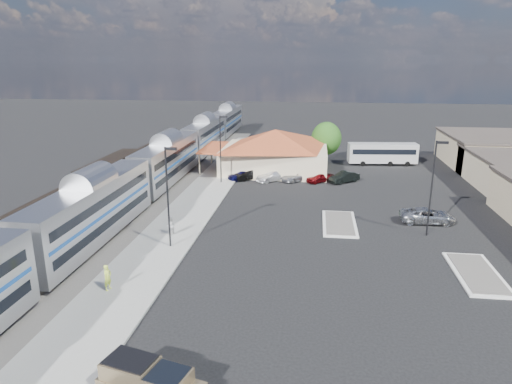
# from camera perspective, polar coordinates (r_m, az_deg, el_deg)

# --- Properties ---
(ground) EXTENTS (280.00, 280.00, 0.00)m
(ground) POSITION_cam_1_polar(r_m,az_deg,el_deg) (44.77, 5.35, -4.69)
(ground) COLOR black
(ground) RESTS_ON ground
(railbed) EXTENTS (16.00, 100.00, 0.12)m
(railbed) POSITION_cam_1_polar(r_m,az_deg,el_deg) (56.84, -15.95, -0.63)
(railbed) COLOR #4C4944
(railbed) RESTS_ON ground
(platform) EXTENTS (5.50, 92.00, 0.18)m
(platform) POSITION_cam_1_polar(r_m,az_deg,el_deg) (52.10, -7.67, -1.62)
(platform) COLOR gray
(platform) RESTS_ON ground
(passenger_train) EXTENTS (3.00, 104.00, 5.55)m
(passenger_train) POSITION_cam_1_polar(r_m,az_deg,el_deg) (61.66, -10.96, 3.70)
(passenger_train) COLOR silver
(passenger_train) RESTS_ON ground
(freight_cars) EXTENTS (2.80, 46.00, 4.00)m
(freight_cars) POSITION_cam_1_polar(r_m,az_deg,el_deg) (60.25, -17.59, 2.01)
(freight_cars) COLOR black
(freight_cars) RESTS_ON ground
(station_depot) EXTENTS (18.35, 12.24, 6.20)m
(station_depot) POSITION_cam_1_polar(r_m,az_deg,el_deg) (67.32, 2.36, 5.25)
(station_depot) COLOR beige
(station_depot) RESTS_ON ground
(traffic_island_south) EXTENTS (3.30, 7.50, 0.21)m
(traffic_island_south) POSITION_cam_1_polar(r_m,az_deg,el_deg) (46.67, 10.38, -3.87)
(traffic_island_south) COLOR silver
(traffic_island_south) RESTS_ON ground
(traffic_island_north) EXTENTS (3.30, 7.50, 0.21)m
(traffic_island_north) POSITION_cam_1_polar(r_m,az_deg,el_deg) (39.45, 25.89, -9.16)
(traffic_island_north) COLOR silver
(traffic_island_north) RESTS_ON ground
(lamp_plat_s) EXTENTS (1.08, 0.25, 9.00)m
(lamp_plat_s) POSITION_cam_1_polar(r_m,az_deg,el_deg) (39.30, -10.90, 0.30)
(lamp_plat_s) COLOR black
(lamp_plat_s) RESTS_ON ground
(lamp_plat_n) EXTENTS (1.08, 0.25, 9.00)m
(lamp_plat_n) POSITION_cam_1_polar(r_m,az_deg,el_deg) (60.04, -4.39, 6.02)
(lamp_plat_n) COLOR black
(lamp_plat_n) RESTS_ON ground
(lamp_lot) EXTENTS (1.08, 0.25, 9.00)m
(lamp_lot) POSITION_cam_1_polar(r_m,az_deg,el_deg) (44.48, 21.30, 1.33)
(lamp_lot) COLOR black
(lamp_lot) RESTS_ON ground
(tree_depot) EXTENTS (4.71, 4.71, 6.63)m
(tree_depot) POSITION_cam_1_polar(r_m,az_deg,el_deg) (72.83, 8.78, 6.62)
(tree_depot) COLOR #382314
(tree_depot) RESTS_ON ground
(pickup_truck) EXTENTS (5.53, 3.14, 1.80)m
(pickup_truck) POSITION_cam_1_polar(r_m,az_deg,el_deg) (24.50, -12.97, -22.20)
(pickup_truck) COLOR #947E5B
(pickup_truck) RESTS_ON ground
(suv) EXTENTS (5.51, 2.63, 1.52)m
(suv) POSITION_cam_1_polar(r_m,az_deg,el_deg) (49.28, 20.65, -2.79)
(suv) COLOR #A1A3A8
(suv) RESTS_ON ground
(coach_bus) EXTENTS (10.75, 3.37, 3.39)m
(coach_bus) POSITION_cam_1_polar(r_m,az_deg,el_deg) (74.25, 15.53, 4.78)
(coach_bus) COLOR silver
(coach_bus) RESTS_ON ground
(person_a) EXTENTS (0.62, 0.78, 1.89)m
(person_a) POSITION_cam_1_polar(r_m,az_deg,el_deg) (34.39, -18.07, -10.12)
(person_a) COLOR #C6DD45
(person_a) RESTS_ON platform
(person_b) EXTENTS (0.97, 1.08, 1.82)m
(person_b) POSITION_cam_1_polar(r_m,az_deg,el_deg) (43.29, -10.68, -4.11)
(person_b) COLOR silver
(person_b) RESTS_ON platform
(parked_car_a) EXTENTS (4.24, 3.70, 1.38)m
(parked_car_a) POSITION_cam_1_polar(r_m,az_deg,el_deg) (62.77, -1.73, 2.16)
(parked_car_a) COLOR #0D0D42
(parked_car_a) RESTS_ON ground
(parked_car_b) EXTENTS (4.52, 4.04, 1.49)m
(parked_car_b) POSITION_cam_1_polar(r_m,az_deg,el_deg) (62.89, -0.77, 2.25)
(parked_car_b) COLOR black
(parked_car_b) RESTS_ON ground
(parked_car_c) EXTENTS (5.15, 4.73, 1.45)m
(parked_car_c) POSITION_cam_1_polar(r_m,az_deg,el_deg) (62.24, 2.11, 2.07)
(parked_car_c) COLOR white
(parked_car_c) RESTS_ON ground
(parked_car_d) EXTENTS (4.83, 4.59, 1.27)m
(parked_car_d) POSITION_cam_1_polar(r_m,az_deg,el_deg) (62.35, 5.07, 1.96)
(parked_car_d) COLOR #919499
(parked_car_d) RESTS_ON ground
(parked_car_e) EXTENTS (4.09, 3.54, 1.33)m
(parked_car_e) POSITION_cam_1_polar(r_m,az_deg,el_deg) (62.01, 8.01, 1.81)
(parked_car_e) COLOR maroon
(parked_car_e) RESTS_ON ground
(parked_car_f) EXTENTS (4.41, 4.06, 1.47)m
(parked_car_f) POSITION_cam_1_polar(r_m,az_deg,el_deg) (62.41, 10.95, 1.83)
(parked_car_f) COLOR black
(parked_car_f) RESTS_ON ground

